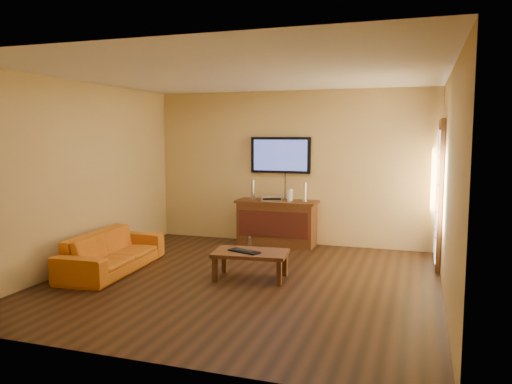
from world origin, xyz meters
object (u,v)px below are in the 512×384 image
at_px(sofa, 112,245).
at_px(game_console, 290,195).
at_px(speaker_right, 305,193).
at_px(bottle, 250,242).
at_px(television, 281,155).
at_px(keyboard, 244,251).
at_px(media_console, 277,223).
at_px(speaker_left, 253,190).
at_px(subwoofer, 245,235).
at_px(av_receiver, 271,198).
at_px(coffee_table, 251,255).

xyz_separation_m(sofa, game_console, (2.02, 2.30, 0.53)).
xyz_separation_m(speaker_right, bottle, (-0.89, -0.34, -0.85)).
bearing_deg(television, speaker_right, -21.45).
height_order(sofa, keyboard, sofa).
relative_size(sofa, speaker_right, 5.78).
xyz_separation_m(media_console, game_console, (0.24, -0.02, 0.50)).
relative_size(television, speaker_left, 3.17).
height_order(speaker_right, subwoofer, speaker_right).
bearing_deg(bottle, speaker_right, 20.90).
distance_m(television, speaker_right, 0.82).
bearing_deg(subwoofer, sofa, -119.34).
bearing_deg(speaker_left, media_console, -5.09).
bearing_deg(av_receiver, media_console, -3.04).
height_order(game_console, bottle, game_console).
relative_size(subwoofer, bottle, 1.23).
distance_m(subwoofer, keyboard, 2.40).
bearing_deg(coffee_table, television, 95.80).
relative_size(media_console, coffee_table, 1.36).
xyz_separation_m(coffee_table, speaker_right, (0.25, 2.14, 0.62)).
distance_m(television, subwoofer, 1.58).
xyz_separation_m(television, keyboard, (0.17, -2.39, -1.18)).
bearing_deg(media_console, keyboard, -85.52).
xyz_separation_m(speaker_left, speaker_right, (0.95, -0.01, -0.01)).
distance_m(game_console, subwoofer, 1.16).
bearing_deg(television, av_receiver, -109.76).
height_order(television, keyboard, television).
bearing_deg(subwoofer, av_receiver, -15.51).
bearing_deg(speaker_left, subwoofer, 165.02).
xyz_separation_m(coffee_table, speaker_left, (-0.69, 2.14, 0.62)).
distance_m(television, keyboard, 2.68).
bearing_deg(bottle, keyboard, -72.99).
bearing_deg(speaker_right, bottle, -159.10).
bearing_deg(bottle, subwoofer, 119.47).
bearing_deg(av_receiver, bottle, -157.48).
bearing_deg(speaker_left, game_console, -4.61).
bearing_deg(television, subwoofer, -166.98).
xyz_separation_m(media_console, speaker_right, (0.49, 0.03, 0.54)).
distance_m(television, av_receiver, 0.79).
xyz_separation_m(television, av_receiver, (-0.09, -0.25, -0.74)).
xyz_separation_m(av_receiver, bottle, (-0.31, -0.28, -0.74)).
height_order(television, av_receiver, television).
bearing_deg(av_receiver, keyboard, -102.57).
xyz_separation_m(speaker_left, subwoofer, (-0.16, 0.04, -0.82)).
bearing_deg(game_console, coffee_table, -83.61).
relative_size(coffee_table, game_console, 5.01).
distance_m(television, speaker_left, 0.80).
relative_size(media_console, speaker_right, 4.35).
bearing_deg(keyboard, media_console, 94.48).
distance_m(speaker_right, game_console, 0.26).
bearing_deg(coffee_table, speaker_right, 83.24).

